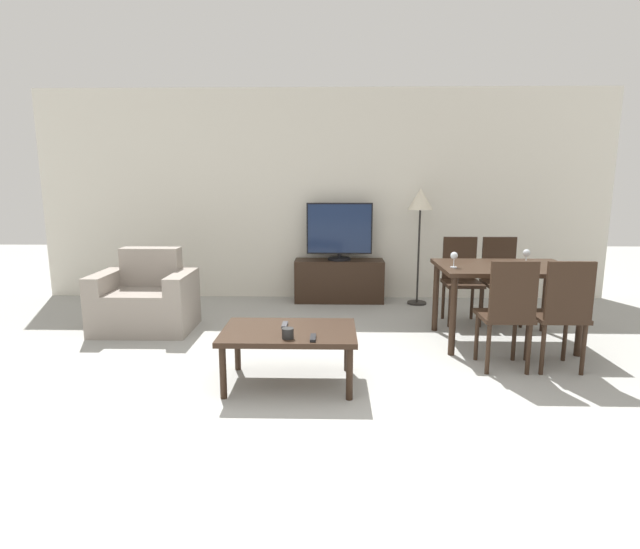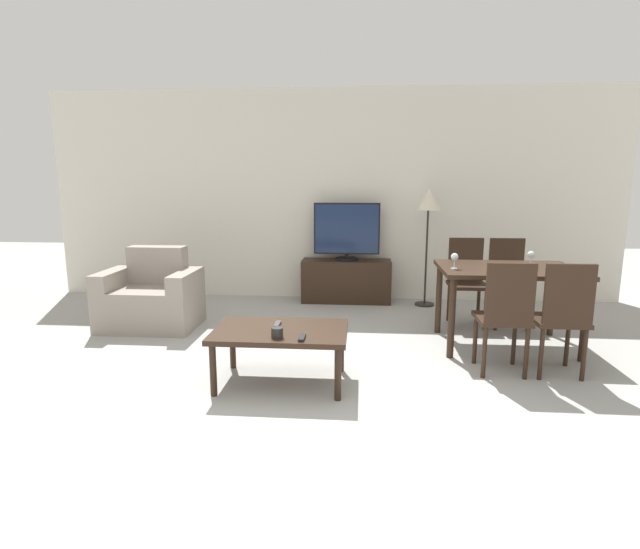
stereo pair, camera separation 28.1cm
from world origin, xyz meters
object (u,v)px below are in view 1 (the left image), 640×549
(tv_stand, at_px, (339,281))
(remote_primary, at_px, (285,325))
(dining_chair_near_right, at_px, (562,310))
(floor_lamp, at_px, (420,206))
(wine_glass_center, at_px, (527,254))
(dining_table, at_px, (505,275))
(cup_white_near, at_px, (288,333))
(tv, at_px, (339,231))
(armchair, at_px, (146,301))
(dining_chair_near, at_px, (508,310))
(coffee_table, at_px, (289,336))
(wine_glass_left, at_px, (454,257))
(remote_secondary, at_px, (313,338))
(dining_chair_far_left, at_px, (461,275))
(dining_chair_far, at_px, (501,275))

(tv_stand, height_order, remote_primary, tv_stand)
(dining_chair_near_right, bearing_deg, floor_lamp, 108.88)
(dining_chair_near_right, xyz_separation_m, wine_glass_center, (0.00, 0.82, 0.34))
(tv_stand, relative_size, dining_table, 0.91)
(dining_table, distance_m, remote_primary, 2.24)
(cup_white_near, bearing_deg, floor_lamp, 63.29)
(dining_chair_near_right, relative_size, cup_white_near, 10.87)
(tv, height_order, floor_lamp, floor_lamp)
(armchair, bearing_deg, dining_table, -5.48)
(dining_chair_near_right, relative_size, floor_lamp, 0.64)
(tv_stand, bearing_deg, dining_chair_near, -60.80)
(dining_table, relative_size, floor_lamp, 0.86)
(coffee_table, height_order, wine_glass_left, wine_glass_left)
(remote_primary, xyz_separation_m, wine_glass_center, (2.23, 1.03, 0.42))
(armchair, distance_m, remote_secondary, 2.44)
(dining_chair_near, height_order, cup_white_near, dining_chair_near)
(cup_white_near, height_order, wine_glass_center, wine_glass_center)
(dining_chair_near, xyz_separation_m, remote_secondary, (-1.56, -0.54, -0.08))
(armchair, height_order, dining_table, armchair)
(floor_lamp, relative_size, wine_glass_left, 9.97)
(dining_chair_near_right, height_order, wine_glass_center, dining_chair_near_right)
(coffee_table, distance_m, dining_chair_far_left, 2.51)
(dining_chair_far, xyz_separation_m, dining_chair_near_right, (0.00, -1.49, 0.00))
(dining_chair_far_left, relative_size, remote_primary, 6.22)
(tv, relative_size, dining_chair_near, 0.89)
(cup_white_near, bearing_deg, dining_chair_near, 16.71)
(coffee_table, relative_size, dining_chair_far, 1.09)
(dining_chair_far_left, relative_size, wine_glass_left, 6.39)
(remote_primary, xyz_separation_m, wine_glass_left, (1.49, 0.84, 0.42))
(armchair, distance_m, wine_glass_center, 3.86)
(dining_chair_near_right, relative_size, remote_primary, 6.22)
(cup_white_near, xyz_separation_m, wine_glass_center, (2.18, 1.34, 0.39))
(tv_stand, height_order, floor_lamp, floor_lamp)
(floor_lamp, bearing_deg, remote_secondary, -113.55)
(remote_secondary, xyz_separation_m, wine_glass_left, (1.26, 1.16, 0.42))
(tv, relative_size, wine_glass_center, 5.71)
(tv, relative_size, dining_table, 0.67)
(armchair, height_order, remote_primary, armchair)
(dining_table, bearing_deg, coffee_table, -151.82)
(dining_table, xyz_separation_m, remote_primary, (-2.01, -0.96, -0.22))
(tv, relative_size, floor_lamp, 0.57)
(remote_secondary, bearing_deg, dining_chair_near, 18.97)
(wine_glass_left, relative_size, wine_glass_center, 1.00)
(dining_table, distance_m, dining_chair_far_left, 0.79)
(cup_white_near, distance_m, wine_glass_left, 1.88)
(armchair, xyz_separation_m, coffee_table, (1.62, -1.40, 0.08))
(wine_glass_center, bearing_deg, coffee_table, -152.75)
(coffee_table, bearing_deg, armchair, 139.27)
(remote_primary, bearing_deg, tv_stand, 79.95)
(dining_chair_far, bearing_deg, wine_glass_center, -89.93)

